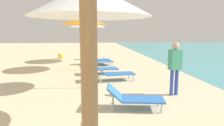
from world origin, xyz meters
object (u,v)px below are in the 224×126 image
Objects in this scene: umbrella_fifth at (84,20)px; lounger_fifth_inland at (103,68)px; beach_ball at (61,56)px; lounger_farthest_inland at (96,59)px; lounger_fifth_shoreside at (102,61)px; lounger_fourth_shoreside at (114,73)px; person_walking_near at (175,64)px; umbrella_third at (90,0)px; umbrella_fourth at (96,11)px; lounger_third_shoreside at (134,97)px; lounger_farthest_shoreside at (94,56)px; umbrella_farthest at (87,23)px.

umbrella_fifth reaches higher than lounger_fifth_inland.
lounger_fifth_inland is 6.57m from beach_ball.
lounger_fifth_inland is 0.90× the size of lounger_farthest_inland.
lounger_fifth_shoreside reaches higher than lounger_fifth_inland.
person_walking_near is (1.62, -2.04, 0.66)m from lounger_fourth_shoreside.
umbrella_third is 1.80× the size of lounger_farthest_inland.
lounger_farthest_inland reaches higher than lounger_fourth_shoreside.
lounger_fourth_shoreside is at bearing -92.44° from lounger_farthest_inland.
lounger_fourth_shoreside reaches higher than lounger_fifth_shoreside.
lounger_fifth_inland is at bearing -100.10° from lounger_fifth_shoreside.
umbrella_fifth reaches higher than lounger_farthest_inland.
umbrella_fourth is 2.19× the size of lounger_fifth_shoreside.
lounger_fifth_shoreside is (-0.47, 6.84, -0.01)m from lounger_third_shoreside.
lounger_third_shoreside is 9.62m from lounger_farthest_shoreside.
lounger_fourth_shoreside is 6.55m from lounger_farthest_shoreside.
lounger_fourth_shoreside is 1.42m from lounger_fifth_inland.
umbrella_fourth is 1.04× the size of umbrella_farthest.
person_walking_near is at bearing -70.21° from umbrella_farthest.
umbrella_fifth is 2.11× the size of lounger_fifth_shoreside.
umbrella_fourth is 7.89m from lounger_farthest_shoreside.
umbrella_fifth is 4.55m from lounger_farthest_shoreside.
lounger_farthest_inland is at bearing 70.59° from umbrella_fifth.
umbrella_farthest reaches higher than lounger_fifth_inland.
lounger_farthest_shoreside is at bearing 88.20° from lounger_fourth_shoreside.
lounger_fifth_shoreside is 0.82× the size of person_walking_near.
lounger_fourth_shoreside is at bearing -64.41° from umbrella_fifth.
umbrella_third is 8.15m from lounger_fifth_shoreside.
lounger_fourth_shoreside is at bearing -78.58° from umbrella_farthest.
umbrella_third is 2.00× the size of lounger_fifth_inland.
umbrella_farthest reaches higher than beach_ball.
umbrella_farthest is (-0.24, 9.64, -0.02)m from umbrella_third.
lounger_farthest_shoreside is 8.90m from person_walking_near.
lounger_fourth_shoreside is (-0.17, 3.06, 0.02)m from lounger_third_shoreside.
lounger_fifth_inland is at bearing -84.07° from lounger_farthest_shoreside.
umbrella_fourth is 9.02m from beach_ball.
umbrella_fifth is at bearing -91.98° from umbrella_farthest.
lounger_farthest_inland is at bearing 7.09° from person_walking_near.
lounger_fifth_shoreside is (0.59, 7.82, -2.20)m from umbrella_third.
lounger_farthest_inland is 6.82m from person_walking_near.
umbrella_fifth is 1.81× the size of lounger_farthest_shoreside.
umbrella_fourth is at bearing -103.74° from lounger_fifth_shoreside.
umbrella_third is at bearing -102.23° from lounger_farthest_inland.
umbrella_fifth is at bearing -119.72° from lounger_farthest_inland.
lounger_third_shoreside is 7.48m from lounger_farthest_inland.
umbrella_fifth is (-0.52, 3.60, -0.10)m from umbrella_fourth.
lounger_third_shoreside is at bearing 42.85° from umbrella_third.
umbrella_farthest is (-0.83, 1.82, 2.18)m from lounger_fifth_shoreside.
umbrella_fourth reaches higher than lounger_fifth_shoreside.
person_walking_near is (1.45, 1.02, 0.68)m from lounger_third_shoreside.
lounger_farthest_inland reaches higher than lounger_fifth_inland.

